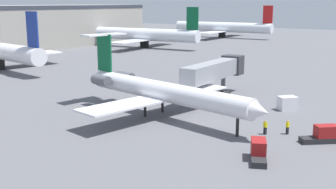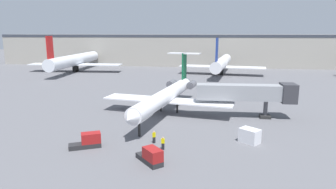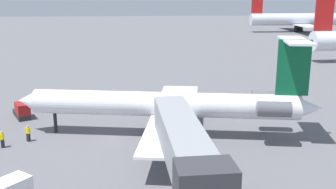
{
  "view_description": "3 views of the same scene",
  "coord_description": "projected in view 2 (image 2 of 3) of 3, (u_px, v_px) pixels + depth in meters",
  "views": [
    {
      "loc": [
        -43.47,
        -27.24,
        14.84
      ],
      "look_at": [
        0.35,
        4.46,
        3.16
      ],
      "focal_mm": 45.83,
      "sensor_mm": 36.0,
      "label": 1
    },
    {
      "loc": [
        8.65,
        -44.85,
        14.33
      ],
      "look_at": [
        0.94,
        5.25,
        3.73
      ],
      "focal_mm": 31.34,
      "sensor_mm": 36.0,
      "label": 2
    },
    {
      "loc": [
        40.8,
        2.77,
        14.91
      ],
      "look_at": [
        -2.21,
        5.75,
        3.77
      ],
      "focal_mm": 43.48,
      "sensor_mm": 36.0,
      "label": 3
    }
  ],
  "objects": [
    {
      "name": "parked_airliner_west_mid",
      "position": [
        75.0,
        60.0,
        110.47
      ],
      "size": [
        35.22,
        41.74,
        13.56
      ],
      "color": "silver",
      "rests_on": "ground_plane"
    },
    {
      "name": "baggage_tug_lead",
      "position": [
        88.0,
        141.0,
        37.4
      ],
      "size": [
        4.2,
        3.04,
        1.9
      ],
      "color": "#262628",
      "rests_on": "ground_plane"
    },
    {
      "name": "ground_plane",
      "position": [
        157.0,
        124.0,
        47.62
      ],
      "size": [
        400.0,
        400.0,
        0.1
      ],
      "primitive_type": "cube",
      "color": "#5B5B60"
    },
    {
      "name": "cargo_container_uld",
      "position": [
        250.0,
        136.0,
        39.04
      ],
      "size": [
        3.02,
        2.9,
        1.92
      ],
      "color": "silver",
      "rests_on": "ground_plane"
    },
    {
      "name": "ground_crew_marshaller",
      "position": [
        154.0,
        137.0,
        38.88
      ],
      "size": [
        0.41,
        0.47,
        1.69
      ],
      "color": "black",
      "rests_on": "ground_plane"
    },
    {
      "name": "regional_jet",
      "position": [
        167.0,
        95.0,
        52.81
      ],
      "size": [
        24.08,
        31.56,
        10.25
      ],
      "color": "white",
      "rests_on": "ground_plane"
    },
    {
      "name": "ground_crew_loader",
      "position": [
        163.0,
        143.0,
        36.66
      ],
      "size": [
        0.42,
        0.29,
        1.69
      ],
      "color": "black",
      "rests_on": "ground_plane"
    },
    {
      "name": "terminal_building",
      "position": [
        195.0,
        50.0,
        136.06
      ],
      "size": [
        178.35,
        23.69,
        13.83
      ],
      "color": "#9E998E",
      "rests_on": "ground_plane"
    },
    {
      "name": "jet_bridge",
      "position": [
        252.0,
        93.0,
        50.01
      ],
      "size": [
        16.73,
        3.81,
        6.05
      ],
      "color": "gray",
      "rests_on": "ground_plane"
    },
    {
      "name": "baggage_tug_trailing",
      "position": [
        151.0,
        157.0,
        32.71
      ],
      "size": [
        3.73,
        3.9,
        1.9
      ],
      "color": "#262628",
      "rests_on": "ground_plane"
    },
    {
      "name": "parked_airliner_centre",
      "position": [
        222.0,
        63.0,
        102.53
      ],
      "size": [
        30.24,
        35.55,
        13.09
      ],
      "color": "white",
      "rests_on": "ground_plane"
    }
  ]
}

